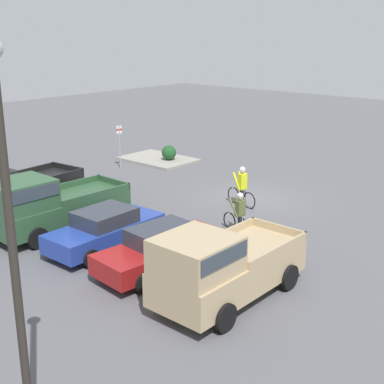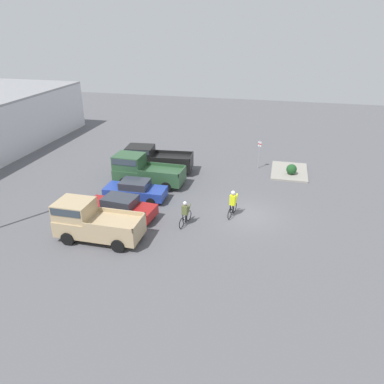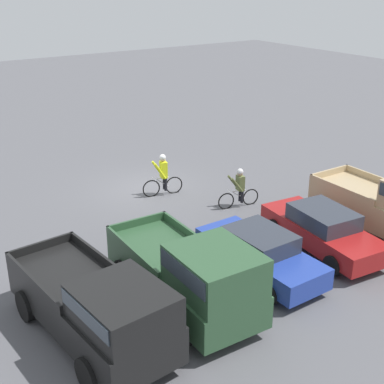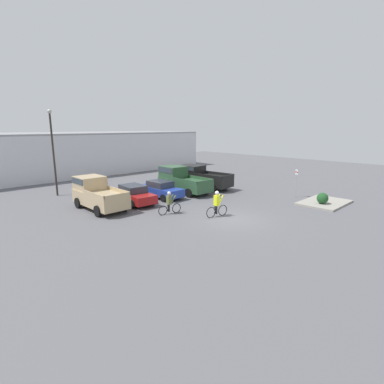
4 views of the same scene
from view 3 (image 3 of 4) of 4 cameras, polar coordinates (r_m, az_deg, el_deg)
name	(u,v)px [view 3 (image 3 of 4)]	position (r m, az deg, el deg)	size (l,w,h in m)	color
ground_plane	(145,188)	(23.34, -5.00, 0.38)	(80.00, 80.00, 0.00)	#56565B
sedan_0	(322,229)	(18.46, 13.73, -3.88)	(2.24, 4.80, 1.47)	maroon
sedan_1	(259,253)	(16.65, 7.21, -6.47)	(1.96, 4.46, 1.45)	#233D9E
pickup_truck_1	(192,273)	(14.58, 0.05, -8.67)	(2.40, 5.52, 2.33)	#2D5133
pickup_truck_2	(98,306)	(13.56, -10.00, -11.92)	(2.64, 5.70, 2.19)	black
cyclist_0	(163,174)	(22.30, -3.12, 1.88)	(1.75, 0.53, 1.81)	black
cyclist_1	(239,187)	(21.23, 5.07, 0.49)	(1.77, 0.54, 1.64)	black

